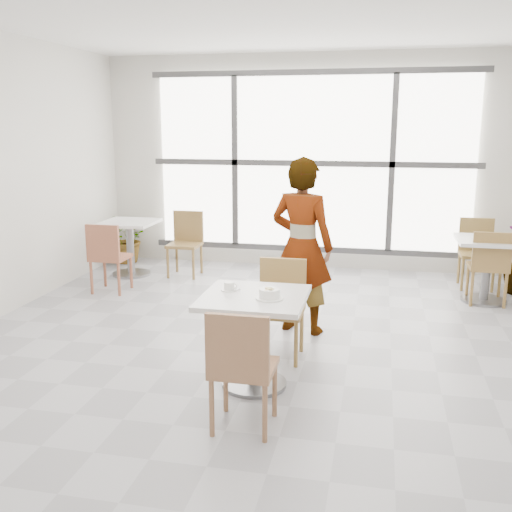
% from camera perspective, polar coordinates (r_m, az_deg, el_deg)
% --- Properties ---
extents(floor, '(7.00, 7.00, 0.00)m').
position_cam_1_polar(floor, '(5.33, 0.68, -9.83)').
color(floor, '#9E9EA5').
rests_on(floor, ground).
extents(wall_back, '(6.00, 0.00, 6.00)m').
position_cam_1_polar(wall_back, '(8.40, 5.48, 9.00)').
color(wall_back, silver).
rests_on(wall_back, ground).
extents(wall_front, '(6.00, 0.00, 6.00)m').
position_cam_1_polar(wall_front, '(1.73, -22.89, -6.91)').
color(wall_front, silver).
rests_on(wall_front, ground).
extents(window, '(4.60, 0.07, 2.52)m').
position_cam_1_polar(window, '(8.33, 5.43, 8.97)').
color(window, white).
rests_on(window, ground).
extents(main_table, '(0.80, 0.80, 0.75)m').
position_cam_1_polar(main_table, '(4.61, -0.18, -6.55)').
color(main_table, silver).
rests_on(main_table, ground).
extents(chair_near, '(0.42, 0.42, 0.87)m').
position_cam_1_polar(chair_near, '(3.94, -1.45, -10.35)').
color(chair_near, '#976949').
rests_on(chair_near, ground).
extents(chair_far, '(0.42, 0.42, 0.87)m').
position_cam_1_polar(chair_far, '(5.24, 2.41, -4.41)').
color(chair_far, '#A27A41').
rests_on(chair_far, ground).
extents(oatmeal_bowl, '(0.21, 0.21, 0.10)m').
position_cam_1_polar(oatmeal_bowl, '(4.43, 1.32, -3.67)').
color(oatmeal_bowl, white).
rests_on(oatmeal_bowl, main_table).
extents(coffee_cup, '(0.16, 0.13, 0.07)m').
position_cam_1_polar(coffee_cup, '(4.67, -2.60, -3.00)').
color(coffee_cup, white).
rests_on(coffee_cup, main_table).
extents(person, '(0.72, 0.57, 1.74)m').
position_cam_1_polar(person, '(5.76, 4.49, 0.95)').
color(person, black).
rests_on(person, ground).
extents(bg_table_left, '(0.70, 0.70, 0.75)m').
position_cam_1_polar(bg_table_left, '(8.19, -12.16, 1.52)').
color(bg_table_left, white).
rests_on(bg_table_left, ground).
extents(bg_table_right, '(0.70, 0.70, 0.75)m').
position_cam_1_polar(bg_table_right, '(7.30, 21.53, -0.47)').
color(bg_table_right, silver).
rests_on(bg_table_right, ground).
extents(bg_chair_left_near, '(0.42, 0.42, 0.87)m').
position_cam_1_polar(bg_chair_left_near, '(7.36, -14.26, 0.26)').
color(bg_chair_left_near, '#9E5A40').
rests_on(bg_chair_left_near, ground).
extents(bg_chair_left_far, '(0.42, 0.42, 0.87)m').
position_cam_1_polar(bg_chair_left_far, '(8.09, -6.80, 1.68)').
color(bg_chair_left_far, olive).
rests_on(bg_chair_left_far, ground).
extents(bg_chair_right_near, '(0.42, 0.42, 0.87)m').
position_cam_1_polar(bg_chair_right_near, '(7.17, 21.74, -0.61)').
color(bg_chair_right_near, olive).
rests_on(bg_chair_right_near, ground).
extents(bg_chair_right_far, '(0.42, 0.42, 0.87)m').
position_cam_1_polar(bg_chair_right_far, '(7.95, 20.64, 0.73)').
color(bg_chair_right_far, olive).
rests_on(bg_chair_right_far, ground).
extents(plant_left, '(0.76, 0.69, 0.74)m').
position_cam_1_polar(plant_left, '(8.97, -12.33, 1.71)').
color(plant_left, '#3C7A3E').
rests_on(plant_left, ground).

